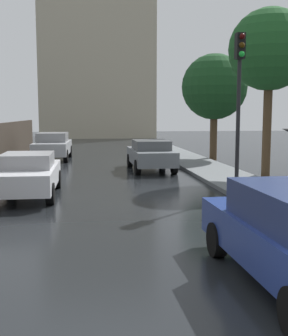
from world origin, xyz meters
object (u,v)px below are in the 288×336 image
Objects in this scene: street_tree_far at (270,50)px; car_silver_near_kerb at (53,146)px; car_white_far_ahead at (28,174)px; car_grey_far_lane at (151,154)px; traffic_light at (239,84)px; street_tree_near at (214,87)px.

car_silver_near_kerb is at bearing 137.87° from street_tree_far.
car_grey_far_lane is (4.57, 5.68, 0.02)m from car_white_far_ahead.
street_tree_far reaches higher than car_silver_near_kerb.
traffic_light is (6.28, -0.75, 2.69)m from car_white_far_ahead.
car_silver_near_kerb is 1.09× the size of car_grey_far_lane.
car_silver_near_kerb is 0.78× the size of street_tree_near.
street_tree_near is at bearing 77.58° from traffic_light.
car_white_far_ahead is 10.08m from street_tree_far.
car_white_far_ahead is (0.09, -10.81, -0.09)m from car_silver_near_kerb.
street_tree_far is (0.17, -6.66, 0.98)m from street_tree_near.
traffic_light is 0.83× the size of street_tree_near.
car_silver_near_kerb reaches higher than car_grey_far_lane.
car_silver_near_kerb is at bearing 130.92° from car_grey_far_lane.
car_grey_far_lane is 0.72× the size of street_tree_near.
traffic_light reaches higher than car_white_far_ahead.
street_tree_near is at bearing -131.63° from car_white_far_ahead.
car_silver_near_kerb is 0.68× the size of street_tree_far.
street_tree_far is at bearing -161.62° from car_white_far_ahead.
car_grey_far_lane reaches higher than car_white_far_ahead.
car_white_far_ahead is 6.87m from traffic_light.
car_silver_near_kerb is 10.81m from car_white_far_ahead.
car_silver_near_kerb is 6.93m from car_grey_far_lane.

